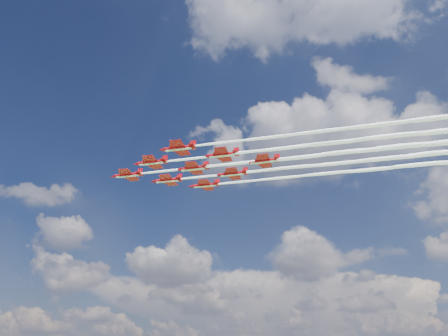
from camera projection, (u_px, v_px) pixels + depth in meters
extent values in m
cylinder|color=#A40911|center=(127.00, 175.00, 141.78)|extent=(8.34, 2.55, 1.14)
cone|color=#A40911|center=(113.00, 176.00, 142.86)|extent=(2.23, 1.48, 1.14)
cone|color=#A40911|center=(141.00, 174.00, 140.75)|extent=(1.71, 1.29, 1.03)
ellipsoid|color=black|center=(122.00, 174.00, 142.41)|extent=(2.28, 1.30, 0.74)
cube|color=#A40911|center=(129.00, 175.00, 141.64)|extent=(4.90, 9.93, 0.14)
cube|color=#A40911|center=(139.00, 174.00, 140.91)|extent=(2.07, 3.91, 0.12)
cube|color=#A40911|center=(140.00, 171.00, 141.26)|extent=(1.65, 0.43, 1.86)
cube|color=silver|center=(127.00, 176.00, 141.55)|extent=(7.79, 2.25, 0.12)
cylinder|color=#A40911|center=(151.00, 162.00, 133.28)|extent=(8.34, 2.55, 1.14)
cone|color=#A40911|center=(136.00, 164.00, 134.37)|extent=(2.23, 1.48, 1.14)
cone|color=#A40911|center=(166.00, 161.00, 132.26)|extent=(1.71, 1.29, 1.03)
ellipsoid|color=black|center=(145.00, 162.00, 133.92)|extent=(2.28, 1.30, 0.74)
cube|color=#A40911|center=(153.00, 162.00, 133.15)|extent=(4.90, 9.93, 0.14)
cube|color=#A40911|center=(164.00, 161.00, 132.41)|extent=(2.07, 3.91, 0.12)
cube|color=#A40911|center=(165.00, 158.00, 132.77)|extent=(1.65, 0.43, 1.86)
cube|color=silver|center=(151.00, 164.00, 133.06)|extent=(7.79, 2.25, 0.12)
cylinder|color=#A40911|center=(167.00, 180.00, 145.58)|extent=(8.34, 2.55, 1.14)
cone|color=#A40911|center=(153.00, 182.00, 146.67)|extent=(2.23, 1.48, 1.14)
cone|color=#A40911|center=(181.00, 179.00, 144.56)|extent=(1.71, 1.29, 1.03)
ellipsoid|color=black|center=(162.00, 179.00, 146.22)|extent=(2.28, 1.30, 0.74)
cube|color=#A40911|center=(169.00, 180.00, 145.45)|extent=(4.90, 9.93, 0.14)
cube|color=#A40911|center=(179.00, 179.00, 144.71)|extent=(2.07, 3.91, 0.12)
cube|color=#A40911|center=(180.00, 176.00, 145.07)|extent=(1.65, 0.43, 1.86)
cube|color=silver|center=(167.00, 182.00, 145.36)|extent=(7.79, 2.25, 0.12)
cylinder|color=#A40911|center=(179.00, 148.00, 124.79)|extent=(8.34, 2.55, 1.14)
cone|color=#A40911|center=(162.00, 150.00, 125.88)|extent=(2.23, 1.48, 1.14)
cone|color=#A40911|center=(195.00, 146.00, 123.77)|extent=(1.71, 1.29, 1.03)
ellipsoid|color=black|center=(172.00, 147.00, 125.43)|extent=(2.28, 1.30, 0.74)
cube|color=#A40911|center=(180.00, 148.00, 124.66)|extent=(4.90, 9.93, 0.14)
cube|color=#A40911|center=(192.00, 146.00, 123.92)|extent=(2.07, 3.91, 0.12)
cube|color=#A40911|center=(193.00, 143.00, 124.28)|extent=(1.65, 0.43, 1.86)
cube|color=silver|center=(178.00, 150.00, 124.57)|extent=(7.79, 2.25, 0.12)
cylinder|color=#A40911|center=(193.00, 168.00, 137.09)|extent=(8.34, 2.55, 1.14)
cone|color=#A40911|center=(177.00, 170.00, 138.18)|extent=(2.23, 1.48, 1.14)
cone|color=#A40911|center=(208.00, 167.00, 136.07)|extent=(1.71, 1.29, 1.03)
ellipsoid|color=black|center=(187.00, 168.00, 137.73)|extent=(2.28, 1.30, 0.74)
cube|color=#A40911|center=(195.00, 168.00, 136.96)|extent=(4.90, 9.93, 0.14)
cube|color=#A40911|center=(206.00, 167.00, 136.22)|extent=(2.07, 3.91, 0.12)
cube|color=#A40911|center=(206.00, 164.00, 136.58)|extent=(1.65, 0.43, 1.86)
cube|color=silver|center=(193.00, 170.00, 136.87)|extent=(7.79, 2.25, 0.12)
cylinder|color=#A40911|center=(205.00, 185.00, 149.39)|extent=(8.34, 2.55, 1.14)
cone|color=#A40911|center=(191.00, 186.00, 150.48)|extent=(2.23, 1.48, 1.14)
cone|color=#A40911|center=(219.00, 184.00, 148.37)|extent=(1.71, 1.29, 1.03)
ellipsoid|color=black|center=(199.00, 184.00, 150.03)|extent=(2.28, 1.30, 0.74)
cube|color=#A40911|center=(206.00, 185.00, 149.26)|extent=(4.90, 9.93, 0.14)
cube|color=#A40911|center=(217.00, 184.00, 148.52)|extent=(2.07, 3.91, 0.12)
cube|color=#A40911|center=(217.00, 181.00, 148.88)|extent=(1.65, 0.43, 1.86)
cube|color=silver|center=(205.00, 186.00, 149.17)|extent=(7.79, 2.25, 0.12)
cylinder|color=#A40911|center=(222.00, 155.00, 128.60)|extent=(8.34, 2.55, 1.14)
cone|color=#A40911|center=(205.00, 156.00, 129.69)|extent=(2.23, 1.48, 1.14)
cone|color=#A40911|center=(238.00, 153.00, 127.58)|extent=(1.71, 1.29, 1.03)
ellipsoid|color=black|center=(215.00, 154.00, 129.23)|extent=(2.28, 1.30, 0.74)
cube|color=#A40911|center=(224.00, 155.00, 128.47)|extent=(4.90, 9.93, 0.14)
cube|color=#A40911|center=(236.00, 153.00, 127.73)|extent=(2.07, 3.91, 0.12)
cube|color=#A40911|center=(236.00, 150.00, 128.08)|extent=(1.65, 0.43, 1.86)
cube|color=silver|center=(222.00, 156.00, 128.38)|extent=(7.79, 2.25, 0.12)
cylinder|color=#A40911|center=(232.00, 174.00, 140.90)|extent=(8.34, 2.55, 1.14)
cone|color=#A40911|center=(217.00, 175.00, 141.99)|extent=(2.23, 1.48, 1.14)
cone|color=#A40911|center=(247.00, 172.00, 139.88)|extent=(1.71, 1.29, 1.03)
ellipsoid|color=black|center=(226.00, 173.00, 141.53)|extent=(2.28, 1.30, 0.74)
cube|color=#A40911|center=(234.00, 174.00, 140.77)|extent=(4.90, 9.93, 0.14)
cube|color=#A40911|center=(245.00, 173.00, 140.03)|extent=(2.07, 3.91, 0.12)
cube|color=#A40911|center=(245.00, 170.00, 140.38)|extent=(1.65, 0.43, 1.86)
cube|color=silver|center=(232.00, 175.00, 140.68)|extent=(7.79, 2.25, 0.12)
cylinder|color=#A40911|center=(263.00, 161.00, 132.41)|extent=(8.34, 2.55, 1.14)
cone|color=#A40911|center=(246.00, 163.00, 133.50)|extent=(2.23, 1.48, 1.14)
cone|color=#A40911|center=(279.00, 159.00, 131.39)|extent=(1.71, 1.29, 1.03)
ellipsoid|color=black|center=(256.00, 160.00, 133.04)|extent=(2.28, 1.30, 0.74)
cube|color=#A40911|center=(265.00, 161.00, 132.28)|extent=(4.90, 9.93, 0.14)
cube|color=#A40911|center=(277.00, 160.00, 131.54)|extent=(2.07, 3.91, 0.12)
cube|color=#A40911|center=(277.00, 157.00, 131.89)|extent=(1.65, 0.43, 1.86)
cube|color=silver|center=(263.00, 162.00, 132.19)|extent=(7.79, 2.25, 0.12)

